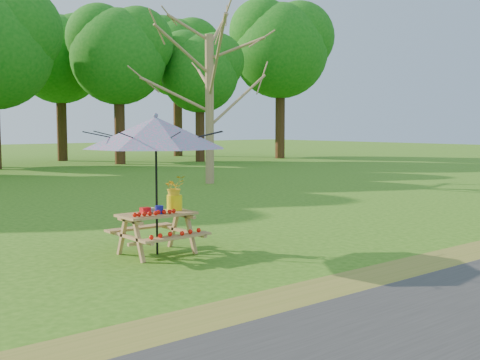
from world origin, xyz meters
TOP-DOWN VIEW (x-y plane):
  - picnic_table at (3.30, 0.50)m, footprint 1.20×1.32m
  - patio_umbrella at (3.30, 0.50)m, footprint 2.79×2.79m
  - produce_bins at (3.22, 0.51)m, footprint 0.30×0.38m
  - tomatoes_row at (3.15, 0.32)m, footprint 0.77×0.13m
  - flower_bucket at (3.69, 0.59)m, footprint 0.34×0.30m

SIDE VIEW (x-z plane):
  - picnic_table at x=3.30m, z-range -0.01..0.66m
  - tomatoes_row at x=3.15m, z-range 0.67..0.74m
  - produce_bins at x=3.22m, z-range 0.66..0.79m
  - flower_bucket at x=3.69m, z-range 0.69..1.26m
  - patio_umbrella at x=3.30m, z-range 0.82..3.08m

